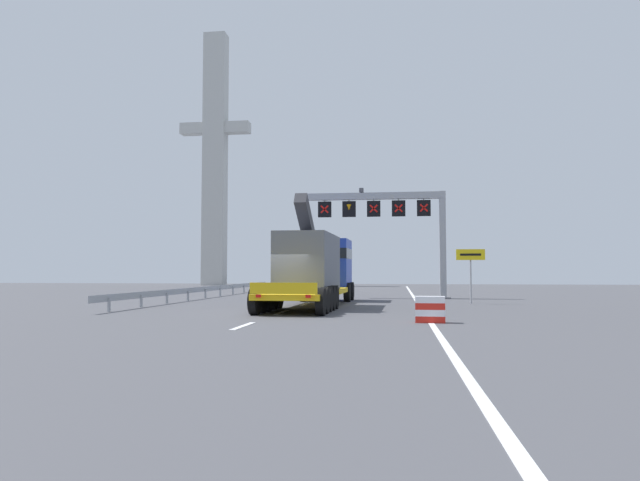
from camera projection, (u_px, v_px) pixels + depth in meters
ground at (277, 313)px, 24.47m from camera, size 112.00×112.00×0.00m
lane_markings at (326, 296)px, 40.22m from camera, size 0.20×46.45×0.01m
edge_line_right at (416, 300)px, 35.54m from camera, size 0.20×63.00×0.01m
overhead_lane_gantry at (393, 214)px, 38.14m from camera, size 9.60×0.90×7.29m
heavy_haul_truck_yellow at (317, 267)px, 30.40m from camera, size 3.25×14.11×5.30m
exit_sign_yellow at (471, 262)px, 31.35m from camera, size 1.53×0.15×2.96m
crash_barrier_striped at (430, 309)px, 19.78m from camera, size 1.02×0.55×0.90m
guardrail_left at (212, 289)px, 39.30m from camera, size 0.13×31.93×0.76m
bridge_pylon_distant at (215, 155)px, 73.74m from camera, size 9.00×2.00×32.32m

